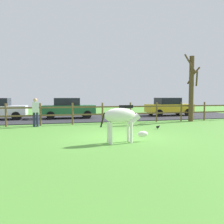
# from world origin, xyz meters

# --- Properties ---
(ground_plane) EXTENTS (60.00, 60.00, 0.00)m
(ground_plane) POSITION_xyz_m (0.00, 0.00, 0.00)
(ground_plane) COLOR #549338
(parking_asphalt) EXTENTS (28.00, 7.40, 0.05)m
(parking_asphalt) POSITION_xyz_m (0.00, 9.30, 0.03)
(parking_asphalt) COLOR #2D2D33
(parking_asphalt) RESTS_ON ground_plane
(paddock_fence) EXTENTS (20.96, 0.11, 1.33)m
(paddock_fence) POSITION_xyz_m (-0.58, 5.00, 0.76)
(paddock_fence) COLOR brown
(paddock_fence) RESTS_ON ground_plane
(bare_tree) EXTENTS (1.18, 1.17, 4.60)m
(bare_tree) POSITION_xyz_m (6.58, 4.62, 2.37)
(bare_tree) COLOR #513A23
(bare_tree) RESTS_ON ground_plane
(zebra) EXTENTS (1.94, 0.55, 1.41)m
(zebra) POSITION_xyz_m (-0.37, -1.27, 0.93)
(zebra) COLOR white
(zebra) RESTS_ON ground_plane
(crow_on_grass) EXTENTS (0.21, 0.10, 0.20)m
(crow_on_grass) POSITION_xyz_m (2.59, 1.67, 0.13)
(crow_on_grass) COLOR black
(crow_on_grass) RESTS_ON ground_plane
(parked_car_green) EXTENTS (4.03, 1.94, 1.56)m
(parked_car_green) POSITION_xyz_m (-1.45, 8.87, 0.84)
(parked_car_green) COLOR #236B38
(parked_car_green) RESTS_ON parking_asphalt
(parked_car_yellow) EXTENTS (4.02, 1.92, 1.56)m
(parked_car_yellow) POSITION_xyz_m (7.32, 9.04, 0.84)
(parked_car_yellow) COLOR yellow
(parked_car_yellow) RESTS_ON parking_asphalt
(visitor_near_fence) EXTENTS (0.37, 0.23, 1.64)m
(visitor_near_fence) POSITION_xyz_m (-3.67, 4.48, 0.91)
(visitor_near_fence) COLOR #232847
(visitor_near_fence) RESTS_ON ground_plane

